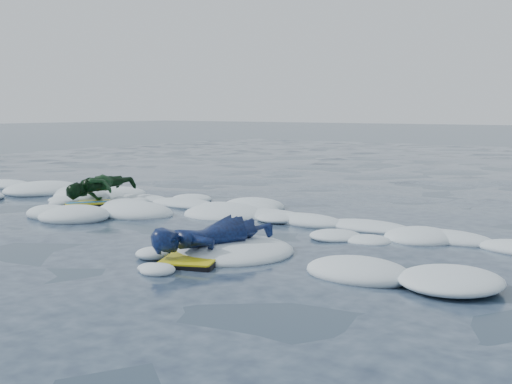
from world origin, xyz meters
The scene contains 4 objects.
ground centered at (0.00, 0.00, 0.00)m, with size 120.00×120.00×0.00m, color #192A3D.
foam_band centered at (0.00, 1.03, 0.00)m, with size 12.00×3.10×0.30m, color white, non-canonical shape.
prone_woman_unit centered at (0.97, -0.70, 0.19)m, with size 0.90×1.56×0.37m.
prone_child_unit centered at (-2.78, 0.99, 0.24)m, with size 0.80×1.26×0.47m.
Camera 1 is at (5.16, -5.54, 1.48)m, focal length 45.00 mm.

